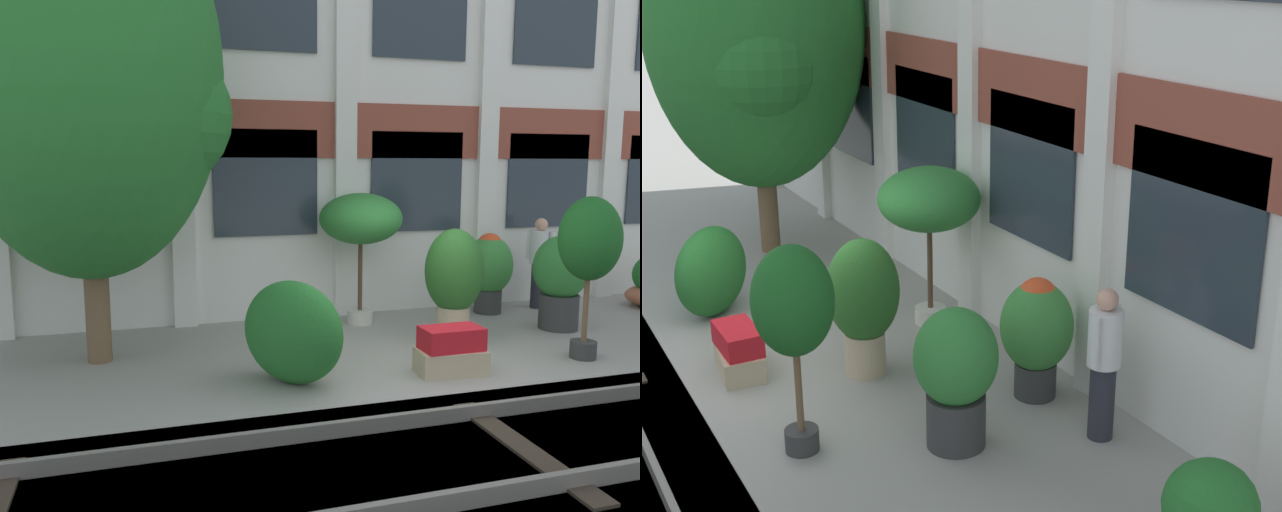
# 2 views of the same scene
# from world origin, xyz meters

# --- Properties ---
(ground_plane) EXTENTS (80.00, 80.00, 0.00)m
(ground_plane) POSITION_xyz_m (0.00, 0.00, 0.00)
(ground_plane) COLOR gray
(broadleaf_tree) EXTENTS (3.52, 3.35, 6.22)m
(broadleaf_tree) POSITION_xyz_m (-3.89, 1.57, 3.56)
(broadleaf_tree) COLOR brown
(broadleaf_tree) RESTS_ON ground
(potted_plant_glazed_jar) EXTENTS (0.84, 0.84, 1.46)m
(potted_plant_glazed_jar) POSITION_xyz_m (2.90, 1.23, 0.81)
(potted_plant_glazed_jar) COLOR #333333
(potted_plant_glazed_jar) RESTS_ON ground
(potted_plant_square_trough) EXTENTS (0.87, 0.55, 0.58)m
(potted_plant_square_trough) POSITION_xyz_m (0.26, -0.18, 0.27)
(potted_plant_square_trough) COLOR tan
(potted_plant_square_trough) RESTS_ON ground
(potted_plant_ribbed_drum) EXTENTS (0.84, 0.84, 1.64)m
(potted_plant_ribbed_drum) POSITION_xyz_m (0.98, 1.10, 0.94)
(potted_plant_ribbed_drum) COLOR tan
(potted_plant_ribbed_drum) RESTS_ON ground
(potted_plant_tall_urn) EXTENTS (1.32, 1.32, 2.10)m
(potted_plant_tall_urn) POSITION_xyz_m (0.05, 2.45, 1.65)
(potted_plant_tall_urn) COLOR beige
(potted_plant_tall_urn) RESTS_ON ground
(potted_plant_low_pan) EXTENTS (0.78, 0.78, 2.14)m
(potted_plant_low_pan) POSITION_xyz_m (2.23, -0.14, 1.53)
(potted_plant_low_pan) COLOR #333333
(potted_plant_low_pan) RESTS_ON ground
(potted_plant_stone_basin) EXTENTS (0.80, 0.80, 1.39)m
(potted_plant_stone_basin) POSITION_xyz_m (2.43, 2.50, 0.80)
(potted_plant_stone_basin) COLOR #333333
(potted_plant_stone_basin) RESTS_ON ground
(resident_by_doorway) EXTENTS (0.34, 0.49, 1.61)m
(resident_by_doorway) POSITION_xyz_m (3.49, 2.57, 0.86)
(resident_by_doorway) COLOR #282833
(resident_by_doorway) RESTS_ON ground
(topiary_hedge) EXTENTS (1.39, 1.44, 1.22)m
(topiary_hedge) POSITION_xyz_m (-1.68, 0.05, 0.61)
(topiary_hedge) COLOR #236B28
(topiary_hedge) RESTS_ON ground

